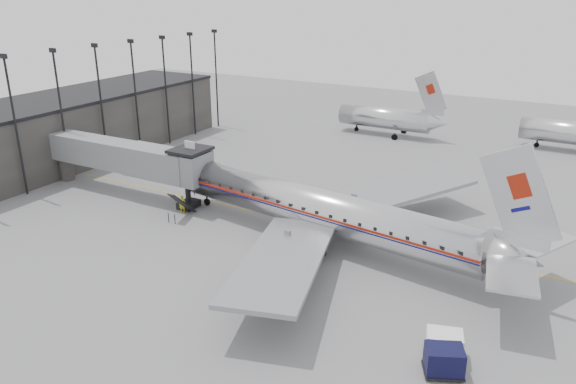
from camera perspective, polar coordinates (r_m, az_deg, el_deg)
name	(u,v)px	position (r m, az deg, el deg)	size (l,w,h in m)	color
ground	(244,239)	(51.68, -4.44, -4.78)	(160.00, 160.00, 0.00)	slate
terminal	(69,129)	(79.52, -21.35, 6.00)	(12.00, 46.00, 8.00)	#353330
apron_line	(304,222)	(54.98, 1.63, -3.11)	(0.15, 60.00, 0.01)	gold
jet_bridge	(133,159)	(62.87, -15.47, 3.27)	(21.00, 6.20, 7.10)	slate
floodlight_masts	(119,97)	(75.80, -16.82, 9.27)	(0.90, 42.25, 15.25)	black
distant_aircraft_near	(386,117)	(87.58, 9.91, 7.49)	(16.39, 3.20, 10.26)	silver
distant_aircraft_mid	(576,132)	(86.90, 27.23, 5.41)	(16.39, 3.20, 10.26)	silver
airliner	(326,211)	(49.77, 3.87, -1.97)	(37.99, 34.98, 12.06)	silver
service_van	(289,248)	(46.81, 0.14, -5.76)	(5.63, 3.32, 2.49)	white
baggage_cart_navy	(444,360)	(36.02, 15.56, -16.15)	(2.84, 2.58, 1.82)	black
baggage_cart_white	(444,345)	(37.34, 15.56, -14.71)	(2.70, 2.33, 1.80)	white
ramp_worker	(182,204)	(57.97, -10.69, -1.22)	(0.66, 0.43, 1.81)	gold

